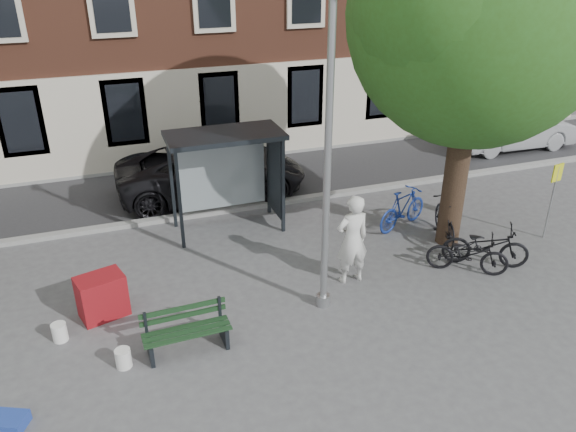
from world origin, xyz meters
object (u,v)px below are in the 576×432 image
(car_dark, at_px, (212,171))
(car_silver, at_px, (513,129))
(bike_a, at_px, (486,245))
(bike_b, at_px, (403,208))
(red_stand, at_px, (102,296))
(bike_c, at_px, (468,254))
(bus_shelter, at_px, (240,157))
(bike_d, at_px, (445,219))
(lamppost, at_px, (327,181))
(painter, at_px, (352,240))
(bench, at_px, (187,332))
(notice_sign, at_px, (555,184))

(car_dark, bearing_deg, car_silver, -85.56)
(bike_a, height_order, bike_b, bike_b)
(red_stand, bearing_deg, car_silver, 21.17)
(car_dark, height_order, red_stand, car_dark)
(bike_c, xyz_separation_m, car_silver, (6.63, 6.64, 0.27))
(bus_shelter, distance_m, bike_c, 5.95)
(bike_d, bearing_deg, bus_shelter, -8.53)
(bike_c, bearing_deg, bike_d, 18.84)
(lamppost, xyz_separation_m, car_dark, (-0.91, 6.31, -2.02))
(painter, bearing_deg, bench, 13.58)
(bus_shelter, relative_size, bike_d, 1.55)
(bench, bearing_deg, lamppost, 7.13)
(bike_c, xyz_separation_m, car_dark, (-4.48, 6.18, 0.29))
(bench, distance_m, bike_c, 6.50)
(bike_b, distance_m, bike_d, 1.15)
(painter, relative_size, bike_c, 1.15)
(bike_d, bearing_deg, car_dark, -23.96)
(bench, xyz_separation_m, bike_d, (6.88, 2.10, 0.17))
(car_silver, bearing_deg, notice_sign, 149.38)
(bench, relative_size, red_stand, 1.79)
(bike_b, xyz_separation_m, notice_sign, (3.13, -1.72, 0.93))
(bench, distance_m, red_stand, 2.13)
(bike_a, distance_m, car_dark, 7.89)
(bench, xyz_separation_m, car_dark, (1.99, 6.77, 0.38))
(bike_d, bearing_deg, car_silver, -120.76)
(lamppost, relative_size, car_dark, 1.12)
(car_dark, bearing_deg, notice_sign, -124.45)
(bike_d, bearing_deg, bench, 36.69)
(car_dark, xyz_separation_m, red_stand, (-3.39, -5.16, -0.31))
(painter, bearing_deg, bus_shelter, -68.64)
(bus_shelter, relative_size, bike_b, 1.58)
(car_silver, bearing_deg, red_stand, 112.98)
(lamppost, distance_m, painter, 2.09)
(bike_a, distance_m, red_stand, 8.49)
(bench, relative_size, bike_a, 0.83)
(car_dark, bearing_deg, bike_a, -138.05)
(bike_b, bearing_deg, lamppost, 105.73)
(bench, xyz_separation_m, bike_b, (6.22, 3.03, 0.16))
(bike_b, bearing_deg, bench, 93.90)
(bike_d, bearing_deg, bike_b, -35.06)
(bike_b, xyz_separation_m, bike_d, (0.66, -0.94, 0.01))
(painter, height_order, red_stand, painter)
(bike_c, distance_m, red_stand, 7.94)
(painter, xyz_separation_m, bike_b, (2.38, 1.91, -0.49))
(lamppost, bearing_deg, car_dark, 98.19)
(bike_a, height_order, car_dark, car_dark)
(car_silver, distance_m, notice_sign, 7.04)
(bike_b, bearing_deg, car_silver, -80.79)
(car_silver, bearing_deg, bus_shelter, 105.64)
(car_dark, relative_size, notice_sign, 2.74)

